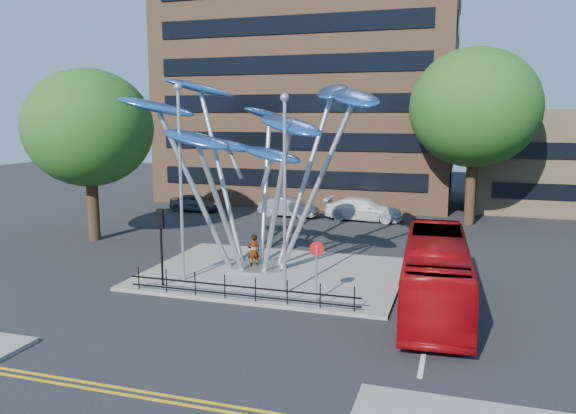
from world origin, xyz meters
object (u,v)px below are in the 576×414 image
(tree_right, at_px, (475,108))
(no_entry_sign_island, at_px, (317,261))
(street_lamp_left, at_px, (180,166))
(pedestrian, at_px, (254,251))
(parked_car_mid, at_px, (289,207))
(tree_left, at_px, (89,128))
(leaf_sculpture, at_px, (257,130))
(red_bus, at_px, (436,273))
(parked_car_left, at_px, (195,203))
(traffic_light_island, at_px, (161,231))
(parked_car_right, at_px, (364,209))
(street_lamp_right, at_px, (285,177))

(tree_right, height_order, no_entry_sign_island, tree_right)
(street_lamp_left, height_order, pedestrian, street_lamp_left)
(street_lamp_left, height_order, parked_car_mid, street_lamp_left)
(tree_left, xyz_separation_m, pedestrian, (11.84, -3.67, -5.79))
(leaf_sculpture, height_order, pedestrian, leaf_sculpture)
(tree_left, relative_size, red_bus, 1.00)
(tree_left, relative_size, pedestrian, 6.06)
(no_entry_sign_island, bearing_deg, parked_car_left, 128.35)
(traffic_light_island, relative_size, parked_car_right, 0.61)
(parked_car_left, xyz_separation_m, parked_car_mid, (7.81, -0.09, 0.05))
(red_bus, bearing_deg, traffic_light_island, -178.13)
(traffic_light_island, distance_m, no_entry_sign_island, 7.05)
(leaf_sculpture, height_order, traffic_light_island, leaf_sculpture)
(red_bus, relative_size, parked_car_right, 1.83)
(tree_left, bearing_deg, parked_car_mid, 50.75)
(tree_right, distance_m, street_lamp_left, 22.49)
(traffic_light_island, bearing_deg, tree_left, 140.19)
(pedestrian, bearing_deg, leaf_sculpture, -140.53)
(traffic_light_island, bearing_deg, no_entry_sign_island, 0.13)
(street_lamp_left, bearing_deg, street_lamp_right, -5.71)
(tree_left, xyz_separation_m, red_bus, (20.60, -6.50, -5.36))
(tree_right, relative_size, traffic_light_island, 3.54)
(tree_left, height_order, street_lamp_left, tree_left)
(red_bus, xyz_separation_m, pedestrian, (-8.76, 2.82, -0.43))
(no_entry_sign_island, distance_m, red_bus, 4.72)
(tree_left, distance_m, parked_car_mid, 15.53)
(tree_right, height_order, tree_left, tree_right)
(tree_right, distance_m, leaf_sculpture, 18.37)
(leaf_sculpture, xyz_separation_m, parked_car_mid, (-2.88, 14.40, -6.14))
(traffic_light_island, bearing_deg, parked_car_mid, 89.85)
(leaf_sculpture, xyz_separation_m, traffic_light_island, (-2.93, -4.18, -4.26))
(tree_right, xyz_separation_m, leaf_sculpture, (-10.07, -15.32, -1.16))
(tree_left, bearing_deg, street_lamp_left, -34.38)
(tree_right, distance_m, parked_car_mid, 14.90)
(traffic_light_island, bearing_deg, pedestrian, 53.42)
(street_lamp_left, relative_size, no_entry_sign_island, 3.59)
(no_entry_sign_island, distance_m, parked_car_mid, 19.85)
(leaf_sculpture, height_order, street_lamp_left, leaf_sculpture)
(leaf_sculpture, xyz_separation_m, pedestrian, (-0.09, -0.35, -5.87))
(tree_left, height_order, parked_car_mid, tree_left)
(parked_car_mid, bearing_deg, red_bus, -142.17)
(tree_right, xyz_separation_m, parked_car_left, (-20.76, -0.83, -7.35))
(red_bus, height_order, parked_car_right, red_bus)
(leaf_sculpture, xyz_separation_m, no_entry_sign_island, (4.07, -4.16, -5.06))
(traffic_light_island, distance_m, parked_car_left, 20.31)
(pedestrian, xyz_separation_m, parked_car_mid, (-2.79, 14.75, -0.27))
(red_bus, relative_size, parked_car_mid, 2.31)
(red_bus, height_order, parked_car_mid, red_bus)
(traffic_light_island, xyz_separation_m, pedestrian, (2.84, 3.83, -1.61))
(street_lamp_left, relative_size, parked_car_left, 2.18)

